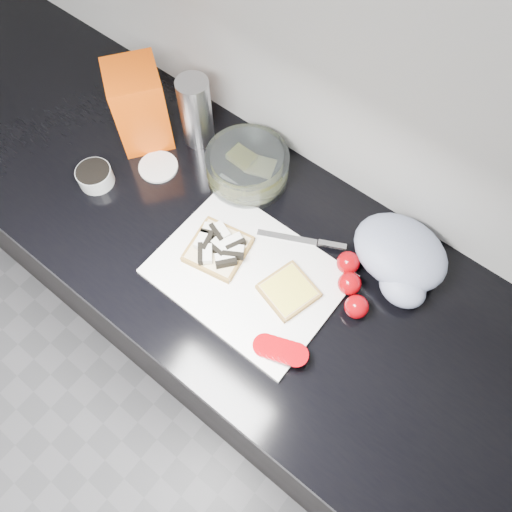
{
  "coord_description": "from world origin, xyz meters",
  "views": [
    {
      "loc": [
        0.43,
        0.79,
        1.92
      ],
      "look_at": [
        0.12,
        1.18,
        0.95
      ],
      "focal_mm": 35.0,
      "sensor_mm": 36.0,
      "label": 1
    }
  ],
  "objects_px": {
    "glass_bowl": "(247,167)",
    "bread_bag": "(139,106)",
    "steel_canister": "(196,112)",
    "cutting_board": "(248,274)"
  },
  "relations": [
    {
      "from": "glass_bowl",
      "to": "bread_bag",
      "type": "relative_size",
      "value": 0.96
    },
    {
      "from": "glass_bowl",
      "to": "steel_canister",
      "type": "height_order",
      "value": "steel_canister"
    },
    {
      "from": "bread_bag",
      "to": "steel_canister",
      "type": "relative_size",
      "value": 1.1
    },
    {
      "from": "cutting_board",
      "to": "glass_bowl",
      "type": "bearing_deg",
      "value": 128.92
    },
    {
      "from": "glass_bowl",
      "to": "steel_canister",
      "type": "bearing_deg",
      "value": 173.23
    },
    {
      "from": "cutting_board",
      "to": "bread_bag",
      "type": "bearing_deg",
      "value": 161.58
    },
    {
      "from": "glass_bowl",
      "to": "bread_bag",
      "type": "bearing_deg",
      "value": -169.15
    },
    {
      "from": "cutting_board",
      "to": "steel_canister",
      "type": "relative_size",
      "value": 2.11
    },
    {
      "from": "bread_bag",
      "to": "steel_canister",
      "type": "xyz_separation_m",
      "value": [
        0.12,
        0.08,
        -0.01
      ]
    },
    {
      "from": "steel_canister",
      "to": "bread_bag",
      "type": "bearing_deg",
      "value": -146.07
    }
  ]
}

